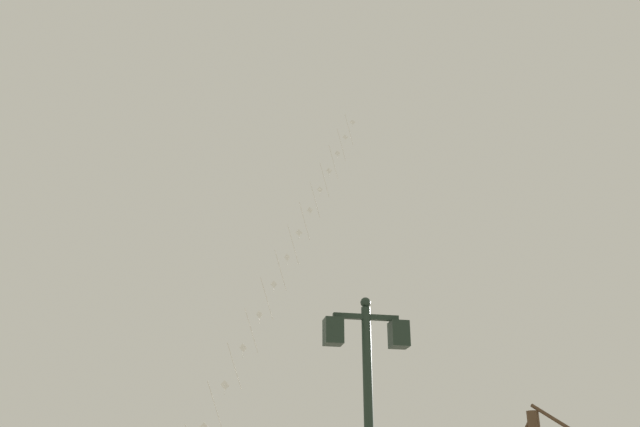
# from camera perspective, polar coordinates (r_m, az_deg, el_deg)

# --- Properties ---
(twin_lantern_lamp_post) EXTENTS (1.31, 0.28, 4.54)m
(twin_lantern_lamp_post) POSITION_cam_1_polar(r_m,az_deg,el_deg) (10.59, 3.95, -14.14)
(twin_lantern_lamp_post) COLOR #1E2D23
(twin_lantern_lamp_post) RESTS_ON ground_plane
(kite_train) EXTENTS (10.53, 13.25, 24.50)m
(kite_train) POSITION_cam_1_polar(r_m,az_deg,el_deg) (33.29, -2.77, -3.71)
(kite_train) COLOR brown
(kite_train) RESTS_ON ground_plane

